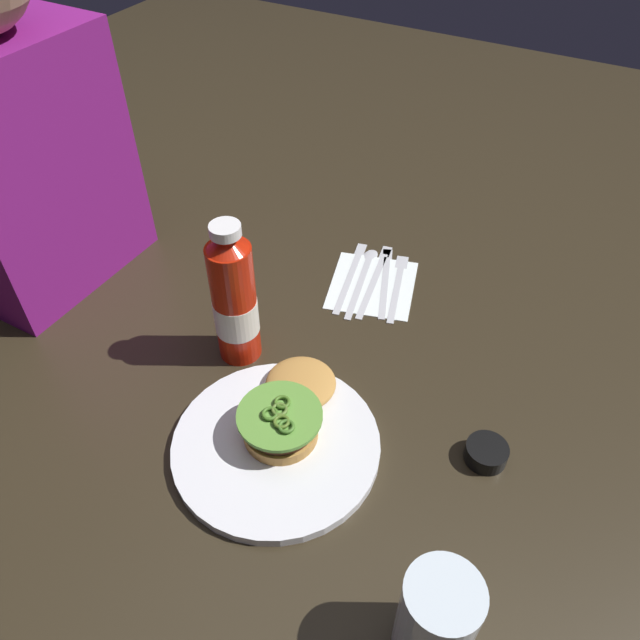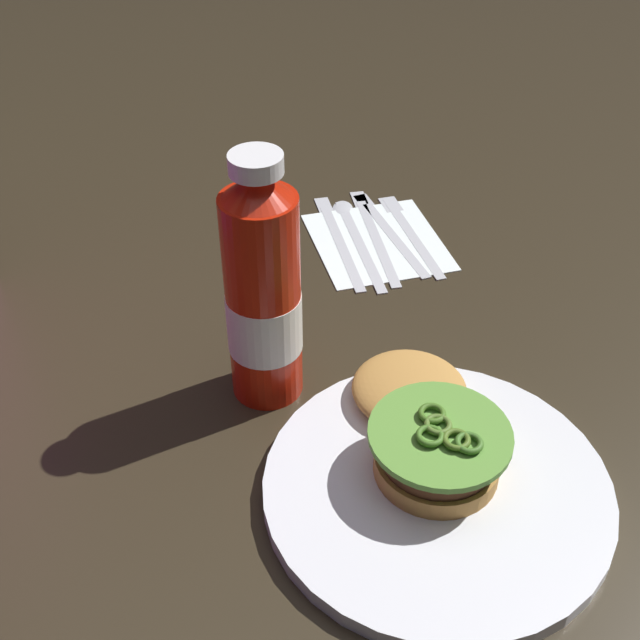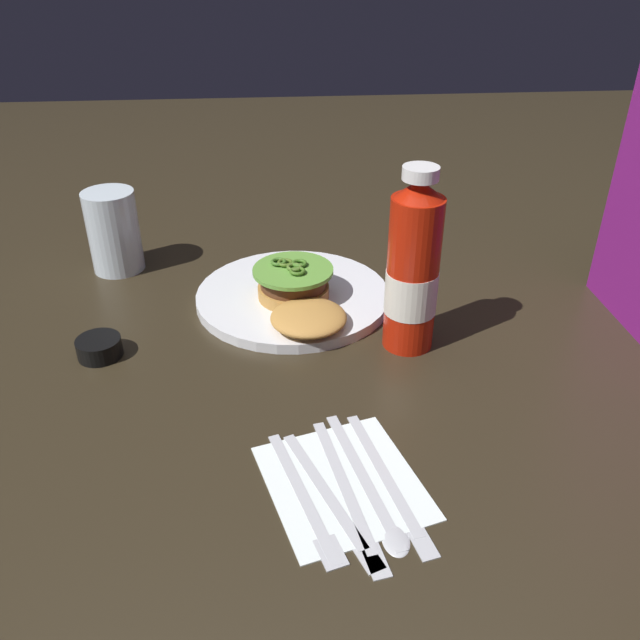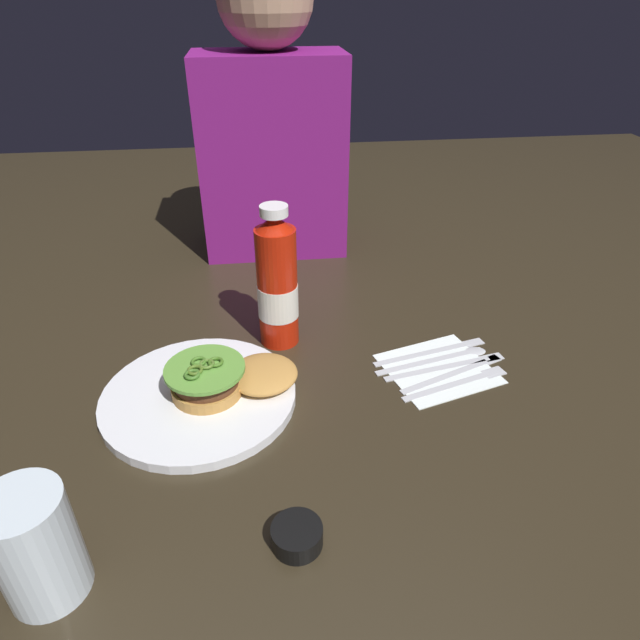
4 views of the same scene
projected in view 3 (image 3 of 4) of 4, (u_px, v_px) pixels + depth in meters
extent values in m
plane|color=#2C2417|center=(274.00, 356.00, 0.86)|extent=(3.00, 3.00, 0.00)
cylinder|color=white|center=(293.00, 296.00, 0.98)|extent=(0.29, 0.29, 0.02)
cylinder|color=#BA823D|center=(293.00, 291.00, 0.96)|extent=(0.10, 0.10, 0.02)
cylinder|color=#512D19|center=(293.00, 281.00, 0.95)|extent=(0.10, 0.10, 0.02)
cylinder|color=red|center=(293.00, 274.00, 0.94)|extent=(0.09, 0.09, 0.01)
cylinder|color=#5D9637|center=(293.00, 270.00, 0.94)|extent=(0.12, 0.12, 0.01)
torus|color=#4B6C21|center=(285.00, 263.00, 0.95)|extent=(0.02, 0.02, 0.01)
torus|color=#407226|center=(278.00, 262.00, 0.95)|extent=(0.02, 0.02, 0.01)
torus|color=#427323|center=(299.00, 263.00, 0.94)|extent=(0.02, 0.02, 0.01)
torus|color=#517229|center=(294.00, 267.00, 0.93)|extent=(0.02, 0.02, 0.01)
torus|color=#406C1F|center=(297.00, 271.00, 0.92)|extent=(0.02, 0.02, 0.01)
ellipsoid|color=#BA823D|center=(308.00, 317.00, 0.89)|extent=(0.10, 0.10, 0.03)
cylinder|color=#B71B09|center=(412.00, 275.00, 0.83)|extent=(0.07, 0.07, 0.21)
cone|color=#B71B09|center=(419.00, 189.00, 0.77)|extent=(0.06, 0.06, 0.02)
cylinder|color=white|center=(421.00, 173.00, 0.76)|extent=(0.04, 0.04, 0.02)
cylinder|color=white|center=(411.00, 291.00, 0.84)|extent=(0.07, 0.07, 0.06)
cylinder|color=silver|center=(113.00, 231.00, 1.04)|extent=(0.08, 0.08, 0.13)
cylinder|color=black|center=(99.00, 347.00, 0.85)|extent=(0.06, 0.06, 0.03)
cube|color=white|center=(342.00, 482.00, 0.66)|extent=(0.20, 0.19, 0.00)
cube|color=silver|center=(301.00, 491.00, 0.65)|extent=(0.18, 0.06, 0.00)
cube|color=silver|center=(330.00, 550.00, 0.59)|extent=(0.04, 0.03, 0.00)
cube|color=silver|center=(322.00, 485.00, 0.65)|extent=(0.16, 0.07, 0.00)
cube|color=silver|center=(356.00, 536.00, 0.60)|extent=(0.08, 0.05, 0.00)
cube|color=silver|center=(342.00, 479.00, 0.66)|extent=(0.19, 0.05, 0.00)
cube|color=silver|center=(368.00, 540.00, 0.60)|extent=(0.08, 0.03, 0.00)
cube|color=silver|center=(362.00, 474.00, 0.67)|extent=(0.20, 0.06, 0.00)
ellipsoid|color=silver|center=(396.00, 537.00, 0.60)|extent=(0.04, 0.03, 0.00)
cube|color=silver|center=(382.00, 468.00, 0.67)|extent=(0.18, 0.05, 0.00)
cube|color=silver|center=(413.00, 523.00, 0.61)|extent=(0.08, 0.04, 0.00)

